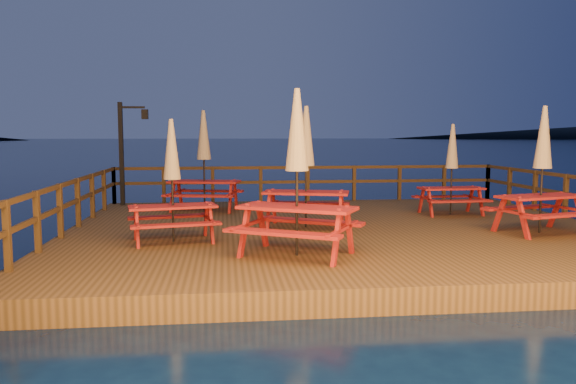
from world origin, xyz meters
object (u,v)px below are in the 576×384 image
Objects in this scene: picnic_table_0 at (452,168)px; picnic_table_2 at (204,159)px; lamp_post at (127,144)px; picnic_table_1 at (172,179)px.

picnic_table_0 is 6.55m from picnic_table_2.
picnic_table_0 is (8.67, -2.93, -0.58)m from lamp_post.
picnic_table_1 is at bearing -158.40° from picnic_table_0.
lamp_post is 1.26× the size of picnic_table_1.
picnic_table_2 is at bearing 72.51° from picnic_table_1.
picnic_table_0 is at bearing -18.65° from lamp_post.
lamp_post reaches higher than picnic_table_1.
lamp_post reaches higher than picnic_table_0.
picnic_table_2 reaches higher than picnic_table_0.
lamp_post reaches higher than picnic_table_2.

